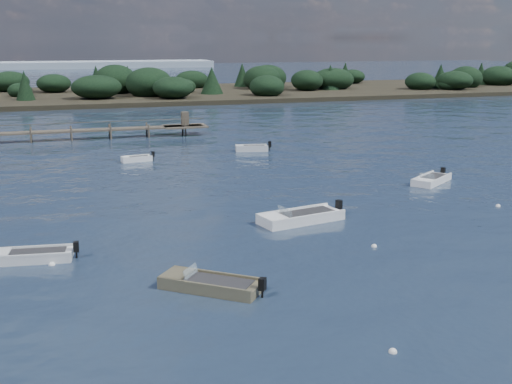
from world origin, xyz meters
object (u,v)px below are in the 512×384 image
object	(u,v)px
dinghy_mid_white_b	(431,181)
dinghy_mid_white_a	(301,219)
dinghy_near_olive	(210,286)
tender_far_white	(137,160)
dinghy_mid_grey	(31,258)
tender_far_grey_b	(252,149)

from	to	relation	value
dinghy_mid_white_b	dinghy_mid_white_a	distance (m)	15.54
dinghy_near_olive	tender_far_white	size ratio (longest dim) A/B	1.48
dinghy_mid_white_b	dinghy_mid_white_a	world-z (taller)	dinghy_mid_white_a
tender_far_white	dinghy_mid_grey	distance (m)	27.11
dinghy_mid_white_b	dinghy_mid_white_a	size ratio (longest dim) A/B	0.76
tender_far_white	dinghy_mid_white_a	bearing A→B (deg)	-72.87
dinghy_mid_white_a	tender_far_grey_b	world-z (taller)	dinghy_mid_white_a
dinghy_near_olive	dinghy_mid_grey	bearing A→B (deg)	139.99
dinghy_mid_white_b	dinghy_mid_grey	size ratio (longest dim) A/B	1.00
dinghy_near_olive	dinghy_mid_white_a	xyz separation A→B (m)	(7.96, 9.09, 0.02)
dinghy_mid_white_a	dinghy_mid_grey	distance (m)	16.00
dinghy_mid_white_b	tender_far_white	size ratio (longest dim) A/B	1.43
tender_far_grey_b	dinghy_mid_grey	bearing A→B (deg)	-126.31
dinghy_mid_white_b	dinghy_mid_grey	world-z (taller)	dinghy_mid_white_b
dinghy_near_olive	tender_far_grey_b	world-z (taller)	tender_far_grey_b
tender_far_white	tender_far_grey_b	size ratio (longest dim) A/B	0.85
dinghy_mid_white_a	tender_far_grey_b	bearing A→B (deg)	79.59
tender_far_white	tender_far_grey_b	xyz separation A→B (m)	(11.80, 2.14, 0.03)
dinghy_near_olive	tender_far_white	xyz separation A→B (m)	(0.81, 32.28, -0.01)
dinghy_mid_white_b	dinghy_near_olive	bearing A→B (deg)	-143.41
dinghy_mid_white_b	tender_far_grey_b	xyz separation A→B (m)	(-9.18, 18.24, 0.02)
tender_far_grey_b	tender_far_white	bearing A→B (deg)	-169.73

